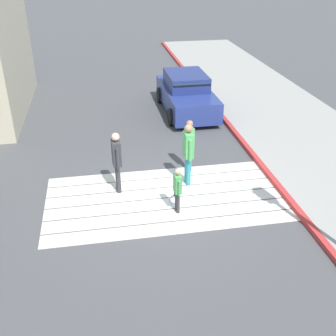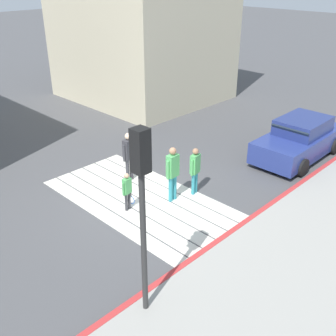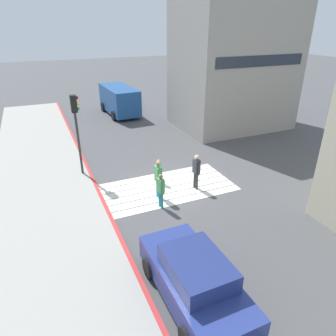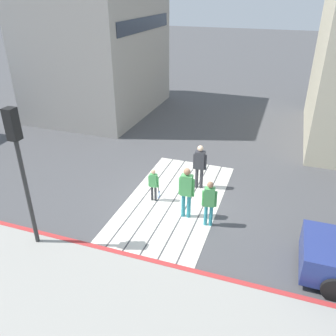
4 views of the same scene
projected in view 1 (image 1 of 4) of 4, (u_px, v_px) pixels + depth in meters
ground_plane at (165, 198)px, 11.17m from camera, size 120.00×120.00×0.00m
crosswalk_stripes at (165, 198)px, 11.17m from camera, size 6.40×3.25×0.01m
curb_painted at (278, 185)px, 11.64m from camera, size 0.16×40.00×0.13m
car_parked_near_curb at (186, 94)px, 16.73m from camera, size 2.01×4.31×1.57m
pedestrian_adult_lead at (189, 142)px, 12.18m from camera, size 0.26×0.47×1.61m
pedestrian_adult_trailing at (188, 150)px, 11.38m from camera, size 0.25×0.53×1.83m
pedestrian_adult_side at (117, 158)px, 11.02m from camera, size 0.25×0.51×1.76m
pedestrian_child_with_racket at (177, 188)px, 10.29m from camera, size 0.29×0.39×1.25m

